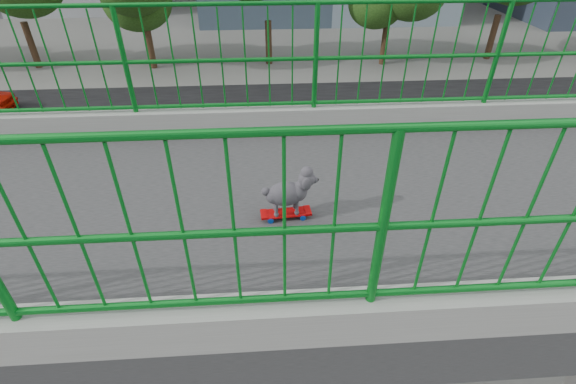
# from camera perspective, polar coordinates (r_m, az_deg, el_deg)

# --- Properties ---
(road) EXTENTS (18.00, 90.00, 0.02)m
(road) POSITION_cam_1_polar(r_m,az_deg,el_deg) (18.72, -13.83, 4.56)
(road) COLOR black
(road) RESTS_ON ground
(skateboard) EXTENTS (0.16, 0.44, 0.06)m
(skateboard) POSITION_cam_1_polar(r_m,az_deg,el_deg) (3.47, -0.30, -3.00)
(skateboard) COLOR red
(skateboard) RESTS_ON footbridge
(poodle) EXTENTS (0.22, 0.47, 0.39)m
(poodle) POSITION_cam_1_polar(r_m,az_deg,el_deg) (3.34, 0.12, 0.06)
(poodle) COLOR #2A282D
(poodle) RESTS_ON skateboard
(car_0) EXTENTS (1.72, 4.26, 1.45)m
(car_0) POSITION_cam_1_polar(r_m,az_deg,el_deg) (13.23, -24.36, -8.61)
(car_0) COLOR black
(car_0) RESTS_ON ground
(car_2) EXTENTS (2.35, 5.10, 1.42)m
(car_2) POSITION_cam_1_polar(r_m,az_deg,el_deg) (17.55, -2.50, 6.08)
(car_2) COLOR red
(car_2) RESTS_ON ground
(car_5) EXTENTS (1.50, 4.30, 1.42)m
(car_5) POSITION_cam_1_polar(r_m,az_deg,el_deg) (12.35, 0.05, -8.34)
(car_5) COLOR gray
(car_5) RESTS_ON ground
(car_6) EXTENTS (2.55, 5.52, 1.53)m
(car_6) POSITION_cam_1_polar(r_m,az_deg,el_deg) (16.66, -30.54, -0.78)
(car_6) COLOR gray
(car_6) RESTS_ON ground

